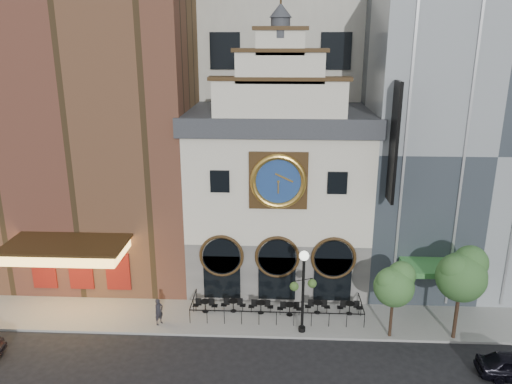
{
  "coord_description": "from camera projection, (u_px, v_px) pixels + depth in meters",
  "views": [
    {
      "loc": [
        0.02,
        -25.45,
        16.93
      ],
      "look_at": [
        -1.47,
        6.0,
        7.15
      ],
      "focal_mm": 35.0,
      "sensor_mm": 36.0,
      "label": 1
    }
  ],
  "objects": [
    {
      "name": "bistro_4",
      "position": [
        317.0,
        306.0,
        31.61
      ],
      "size": [
        1.58,
        0.68,
        0.9
      ],
      "color": "black",
      "rests_on": "sidewalk"
    },
    {
      "name": "pedestrian",
      "position": [
        159.0,
        312.0,
        30.31
      ],
      "size": [
        0.68,
        0.73,
        1.67
      ],
      "primitive_type": "imported",
      "rotation": [
        0.0,
        0.0,
        0.94
      ],
      "color": "black",
      "rests_on": "sidewalk"
    },
    {
      "name": "bistro_0",
      "position": [
        205.0,
        305.0,
        31.75
      ],
      "size": [
        1.58,
        0.68,
        0.9
      ],
      "color": "black",
      "rests_on": "sidewalk"
    },
    {
      "name": "bistro_2",
      "position": [
        261.0,
        306.0,
        31.61
      ],
      "size": [
        1.58,
        0.68,
        0.9
      ],
      "color": "black",
      "rests_on": "sidewalk"
    },
    {
      "name": "sidewalk",
      "position": [
        276.0,
        315.0,
        31.66
      ],
      "size": [
        44.0,
        5.0,
        0.15
      ],
      "primitive_type": "cube",
      "color": "gray",
      "rests_on": "ground"
    },
    {
      "name": "ground",
      "position": [
        276.0,
        339.0,
        29.3
      ],
      "size": [
        120.0,
        120.0,
        0.0
      ],
      "primitive_type": "plane",
      "color": "black",
      "rests_on": "ground"
    },
    {
      "name": "theater_building",
      "position": [
        98.0,
        101.0,
        35.65
      ],
      "size": [
        14.0,
        15.6,
        25.0
      ],
      "color": "brown",
      "rests_on": "ground"
    },
    {
      "name": "retail_building",
      "position": [
        463.0,
        138.0,
        35.23
      ],
      "size": [
        14.0,
        14.4,
        20.0
      ],
      "color": "gray",
      "rests_on": "ground"
    },
    {
      "name": "tree_right",
      "position": [
        462.0,
        273.0,
        27.97
      ],
      "size": [
        2.92,
        2.82,
        5.63
      ],
      "color": "#382619",
      "rests_on": "sidewalk"
    },
    {
      "name": "office_tower",
      "position": [
        281.0,
        0.0,
        42.44
      ],
      "size": [
        20.0,
        16.0,
        40.0
      ],
      "primitive_type": "cube",
      "color": "beige",
      "rests_on": "ground"
    },
    {
      "name": "lamppost",
      "position": [
        303.0,
        283.0,
        28.84
      ],
      "size": [
        1.58,
        0.95,
        5.19
      ],
      "rotation": [
        0.0,
        0.0,
        0.38
      ],
      "color": "black",
      "rests_on": "sidewalk"
    },
    {
      "name": "tree_left",
      "position": [
        395.0,
        284.0,
        28.36
      ],
      "size": [
        2.39,
        2.31,
        4.61
      ],
      "color": "#382619",
      "rests_on": "sidewalk"
    },
    {
      "name": "cafe_railing",
      "position": [
        277.0,
        308.0,
        31.5
      ],
      "size": [
        10.6,
        2.6,
        0.9
      ],
      "primitive_type": null,
      "color": "black",
      "rests_on": "sidewalk"
    },
    {
      "name": "bistro_1",
      "position": [
        233.0,
        305.0,
        31.81
      ],
      "size": [
        1.58,
        0.68,
        0.9
      ],
      "color": "black",
      "rests_on": "sidewalk"
    },
    {
      "name": "clock_building",
      "position": [
        278.0,
        191.0,
        34.78
      ],
      "size": [
        12.6,
        8.78,
        18.65
      ],
      "color": "#605E5B",
      "rests_on": "ground"
    },
    {
      "name": "bistro_3",
      "position": [
        290.0,
        308.0,
        31.37
      ],
      "size": [
        1.58,
        0.68,
        0.9
      ],
      "color": "black",
      "rests_on": "sidewalk"
    },
    {
      "name": "bistro_5",
      "position": [
        350.0,
        307.0,
        31.5
      ],
      "size": [
        1.58,
        0.68,
        0.9
      ],
      "color": "black",
      "rests_on": "sidewalk"
    }
  ]
}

